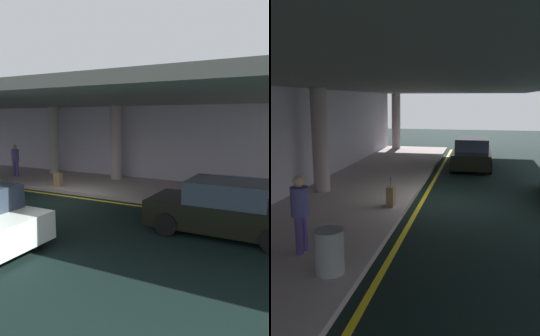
# 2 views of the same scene
# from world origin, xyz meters

# --- Properties ---
(ground_plane) EXTENTS (60.00, 60.00, 0.00)m
(ground_plane) POSITION_xyz_m (0.00, 0.00, 0.00)
(ground_plane) COLOR black
(sidewalk) EXTENTS (26.00, 4.20, 0.15)m
(sidewalk) POSITION_xyz_m (0.00, 3.10, 0.07)
(sidewalk) COLOR #A39392
(sidewalk) RESTS_ON ground
(lane_stripe_yellow) EXTENTS (26.00, 0.14, 0.01)m
(lane_stripe_yellow) POSITION_xyz_m (0.00, 0.71, 0.00)
(lane_stripe_yellow) COLOR yellow
(lane_stripe_yellow) RESTS_ON ground
(support_column_left_mid) EXTENTS (0.58, 0.58, 3.65)m
(support_column_left_mid) POSITION_xyz_m (-4.00, 4.37, 1.97)
(support_column_left_mid) COLOR #9D998E
(support_column_left_mid) RESTS_ON sidewalk
(support_column_center) EXTENTS (0.58, 0.58, 3.65)m
(support_column_center) POSITION_xyz_m (0.00, 4.37, 1.97)
(support_column_center) COLOR #A69092
(support_column_center) RESTS_ON sidewalk
(ceiling_overhang) EXTENTS (28.00, 13.20, 0.30)m
(ceiling_overhang) POSITION_xyz_m (0.00, 2.60, 3.95)
(ceiling_overhang) COLOR slate
(ceiling_overhang) RESTS_ON support_column_far_left
(terminal_back_wall) EXTENTS (26.00, 0.30, 3.80)m
(terminal_back_wall) POSITION_xyz_m (0.00, 5.35, 1.90)
(terminal_back_wall) COLOR #B4ABBB
(terminal_back_wall) RESTS_ON ground
(car_black) EXTENTS (4.10, 1.92, 1.50)m
(car_black) POSITION_xyz_m (6.42, -0.78, 0.71)
(car_black) COLOR black
(car_black) RESTS_ON ground
(traveler_with_luggage) EXTENTS (0.38, 0.38, 1.68)m
(traveler_with_luggage) POSITION_xyz_m (-5.08, 2.57, 1.11)
(traveler_with_luggage) COLOR #433974
(traveler_with_luggage) RESTS_ON sidewalk
(suitcase_upright_primary) EXTENTS (0.36, 0.22, 0.90)m
(suitcase_upright_primary) POSITION_xyz_m (-1.35, 1.50, 0.46)
(suitcase_upright_primary) COLOR olive
(suitcase_upright_primary) RESTS_ON sidewalk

